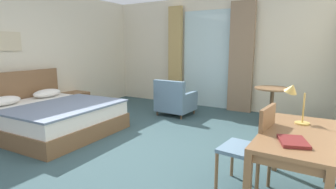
{
  "coord_description": "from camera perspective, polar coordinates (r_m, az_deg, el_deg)",
  "views": [
    {
      "loc": [
        2.53,
        -3.09,
        1.53
      ],
      "look_at": [
        0.44,
        0.42,
        0.79
      ],
      "focal_mm": 28.5,
      "sensor_mm": 36.0,
      "label": 1
    }
  ],
  "objects": [
    {
      "name": "wall_left",
      "position": [
        6.18,
        -29.51,
        7.41
      ],
      "size": [
        0.12,
        6.69,
        2.72
      ],
      "primitive_type": "cube",
      "color": "beige",
      "rests_on": "ground"
    },
    {
      "name": "round_cafe_table",
      "position": [
        5.53,
        21.34,
        -0.65
      ],
      "size": [
        0.66,
        0.66,
        0.74
      ],
      "color": "brown",
      "rests_on": "ground"
    },
    {
      "name": "curtain_panel_right",
      "position": [
        6.43,
        15.38,
        7.59
      ],
      "size": [
        0.56,
        0.1,
        2.53
      ],
      "primitive_type": "cube",
      "color": "#897056",
      "rests_on": "ground"
    },
    {
      "name": "writing_desk",
      "position": [
        2.86,
        25.88,
        -8.95
      ],
      "size": [
        0.65,
        1.38,
        0.73
      ],
      "color": "brown",
      "rests_on": "ground"
    },
    {
      "name": "closed_book",
      "position": [
        2.5,
        25.18,
        -9.09
      ],
      "size": [
        0.29,
        0.34,
        0.03
      ],
      "primitive_type": "cube",
      "rotation": [
        0.0,
        0.0,
        0.33
      ],
      "color": "maroon",
      "rests_on": "writing_desk"
    },
    {
      "name": "curtain_panel_left",
      "position": [
        7.1,
        1.57,
        8.18
      ],
      "size": [
        0.37,
        0.1,
        2.53
      ],
      "primitive_type": "cube",
      "color": "tan",
      "rests_on": "ground"
    },
    {
      "name": "armchair_by_window",
      "position": [
        5.97,
        1.43,
        -1.37
      ],
      "size": [
        0.76,
        0.73,
        0.8
      ],
      "color": "slate",
      "rests_on": "ground"
    },
    {
      "name": "framed_picture",
      "position": [
        6.02,
        -30.77,
        9.76
      ],
      "size": [
        0.03,
        0.43,
        0.36
      ],
      "color": "beige"
    },
    {
      "name": "desk_lamp",
      "position": [
        3.15,
        25.33,
        0.01
      ],
      "size": [
        0.29,
        0.23,
        0.43
      ],
      "color": "tan",
      "rests_on": "writing_desk"
    },
    {
      "name": "balcony_glass_door",
      "position": [
        6.81,
        8.45,
        7.4
      ],
      "size": [
        1.3,
        0.02,
        2.39
      ],
      "primitive_type": "cube",
      "color": "silver",
      "rests_on": "ground"
    },
    {
      "name": "desk_chair",
      "position": [
        2.95,
        17.72,
        -10.11
      ],
      "size": [
        0.51,
        0.5,
        0.95
      ],
      "color": "slate",
      "rests_on": "ground"
    },
    {
      "name": "bed",
      "position": [
        5.25,
        -23.73,
        -4.3
      ],
      "size": [
        2.11,
        1.93,
        1.05
      ],
      "color": "brown",
      "rests_on": "ground"
    },
    {
      "name": "wall_back",
      "position": [
        6.86,
        9.17,
        8.76
      ],
      "size": [
        5.75,
        0.12,
        2.72
      ],
      "primitive_type": "cube",
      "color": "beige",
      "rests_on": "ground"
    },
    {
      "name": "nightstand",
      "position": [
        6.71,
        -19.1,
        -1.44
      ],
      "size": [
        0.5,
        0.46,
        0.46
      ],
      "color": "brown",
      "rests_on": "ground"
    },
    {
      "name": "ground",
      "position": [
        4.3,
        -8.12,
        -11.4
      ],
      "size": [
        6.15,
        7.09,
        0.1
      ],
      "primitive_type": "cube",
      "color": "#334C51"
    }
  ]
}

